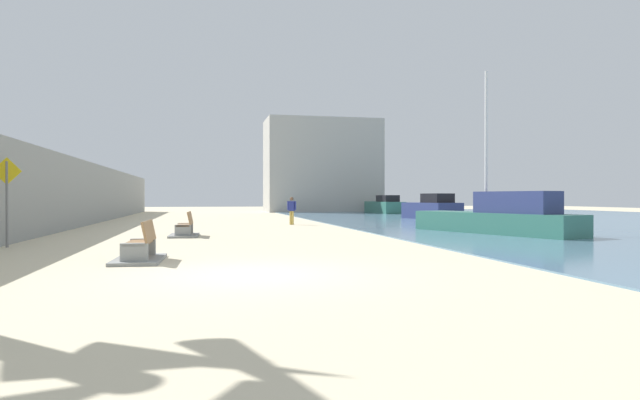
% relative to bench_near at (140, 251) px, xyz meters
% --- Properties ---
extents(ground_plane, '(120.00, 120.00, 0.00)m').
position_rel_bench_near_xyz_m(ground_plane, '(2.44, 15.15, -0.23)').
color(ground_plane, beige).
extents(seawall, '(0.80, 64.00, 3.50)m').
position_rel_bench_near_xyz_m(seawall, '(-5.06, 15.15, 1.52)').
color(seawall, gray).
rests_on(seawall, ground).
extents(water_bay, '(36.00, 68.00, 0.04)m').
position_rel_bench_near_xyz_m(water_bay, '(26.44, 15.15, -0.21)').
color(water_bay, slate).
rests_on(water_bay, ground).
extents(bench_near, '(1.18, 2.14, 0.98)m').
position_rel_bench_near_xyz_m(bench_near, '(0.00, 0.00, 0.00)').
color(bench_near, gray).
rests_on(bench_near, ground).
extents(bench_far, '(1.17, 2.14, 0.98)m').
position_rel_bench_near_xyz_m(bench_far, '(0.78, 8.30, 0.00)').
color(bench_far, gray).
rests_on(bench_far, ground).
extents(person_walking, '(0.47, 0.31, 1.56)m').
position_rel_bench_near_xyz_m(person_walking, '(6.32, 16.35, 0.66)').
color(person_walking, gold).
rests_on(person_walking, ground).
extents(boat_nearest, '(3.12, 4.59, 1.76)m').
position_rel_bench_near_xyz_m(boat_nearest, '(17.05, 21.57, 0.50)').
color(boat_nearest, navy).
rests_on(boat_nearest, water_bay).
extents(boat_distant, '(4.11, 7.94, 6.84)m').
position_rel_bench_near_xyz_m(boat_distant, '(13.42, 6.71, 0.46)').
color(boat_distant, '#337060').
rests_on(boat_distant, water_bay).
extents(boat_far_right, '(2.09, 7.35, 1.68)m').
position_rel_bench_near_xyz_m(boat_far_right, '(18.24, 35.28, 0.47)').
color(boat_far_right, '#337060').
rests_on(boat_far_right, water_bay).
extents(pedestrian_sign, '(0.85, 0.08, 2.77)m').
position_rel_bench_near_xyz_m(pedestrian_sign, '(-4.40, 4.59, 1.49)').
color(pedestrian_sign, slate).
rests_on(pedestrian_sign, ground).
extents(harbor_building, '(12.00, 6.00, 9.76)m').
position_rel_bench_near_xyz_m(harbor_building, '(13.92, 43.15, 4.65)').
color(harbor_building, '#ADAAA3').
rests_on(harbor_building, ground).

